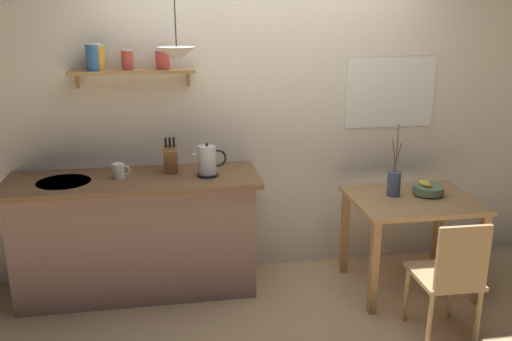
{
  "coord_description": "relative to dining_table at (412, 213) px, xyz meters",
  "views": [
    {
      "loc": [
        -0.73,
        -3.57,
        2.12
      ],
      "look_at": [
        -0.1,
        0.25,
        0.95
      ],
      "focal_mm": 38.27,
      "sensor_mm": 36.0,
      "label": 1
    }
  ],
  "objects": [
    {
      "name": "ground_plane",
      "position": [
        -1.06,
        -0.04,
        -0.61
      ],
      "size": [
        14.0,
        14.0,
        0.0
      ],
      "primitive_type": "plane",
      "color": "tan"
    },
    {
      "name": "dining_table",
      "position": [
        0.0,
        0.0,
        0.0
      ],
      "size": [
        0.92,
        0.75,
        0.74
      ],
      "color": "tan",
      "rests_on": "ground_plane"
    },
    {
      "name": "dining_chair_near",
      "position": [
        -0.06,
        -0.72,
        -0.14
      ],
      "size": [
        0.39,
        0.44,
        0.86
      ],
      "color": "tan",
      "rests_on": "ground_plane"
    },
    {
      "name": "kitchen_counter",
      "position": [
        -2.06,
        0.28,
        -0.15
      ],
      "size": [
        1.83,
        0.63,
        0.93
      ],
      "color": "gray",
      "rests_on": "ground_plane"
    },
    {
      "name": "twig_vase",
      "position": [
        -0.12,
        0.09,
        0.22
      ],
      "size": [
        0.1,
        0.1,
        0.55
      ],
      "color": "#475675",
      "rests_on": "dining_table"
    },
    {
      "name": "wall_shelf",
      "position": [
        -2.07,
        0.45,
        1.11
      ],
      "size": [
        0.9,
        0.2,
        0.33
      ],
      "color": "tan"
    },
    {
      "name": "knife_block",
      "position": [
        -1.79,
        0.34,
        0.42
      ],
      "size": [
        0.1,
        0.17,
        0.28
      ],
      "color": "brown",
      "rests_on": "kitchen_counter"
    },
    {
      "name": "back_wall",
      "position": [
        -0.86,
        0.61,
        0.74
      ],
      "size": [
        6.8,
        0.11,
        2.7
      ],
      "color": "silver",
      "rests_on": "ground_plane"
    },
    {
      "name": "fruit_bowl",
      "position": [
        0.14,
        0.06,
        0.17
      ],
      "size": [
        0.24,
        0.24,
        0.11
      ],
      "color": "slate",
      "rests_on": "dining_table"
    },
    {
      "name": "pendant_lamp",
      "position": [
        -1.71,
        0.17,
        1.19
      ],
      "size": [
        0.26,
        0.26,
        0.45
      ],
      "color": "black"
    },
    {
      "name": "electric_kettle",
      "position": [
        -1.52,
        0.21,
        0.42
      ],
      "size": [
        0.25,
        0.16,
        0.25
      ],
      "color": "black",
      "rests_on": "kitchen_counter"
    },
    {
      "name": "coffee_mug_by_sink",
      "position": [
        -2.16,
        0.26,
        0.37
      ],
      "size": [
        0.13,
        0.09,
        0.11
      ],
      "color": "white",
      "rests_on": "kitchen_counter"
    }
  ]
}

